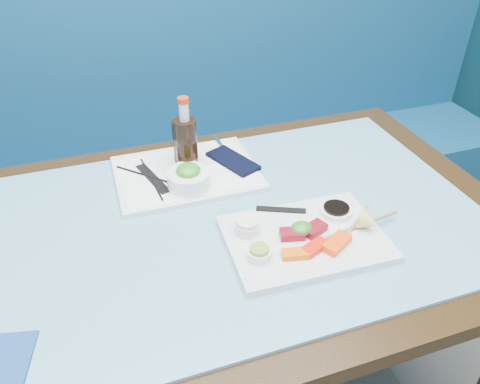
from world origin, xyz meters
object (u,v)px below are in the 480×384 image
object	(u,v)px
serving_tray	(187,173)
seaweed_bowl	(189,179)
dining_table	(233,247)
sashimi_plate	(305,239)
booth_bench	(173,173)
cola_bottle_body	(187,149)
cola_glass	(184,142)

from	to	relation	value
serving_tray	seaweed_bowl	world-z (taller)	seaweed_bowl
dining_table	sashimi_plate	bearing A→B (deg)	-44.99
dining_table	serving_tray	size ratio (longest dim) A/B	3.65
booth_bench	cola_bottle_body	world-z (taller)	booth_bench
serving_tray	sashimi_plate	bearing A→B (deg)	-61.50
booth_bench	cola_glass	distance (m)	0.72
cola_glass	cola_bottle_body	bearing A→B (deg)	-94.34
dining_table	cola_glass	xyz separation A→B (m)	(-0.05, 0.28, 0.17)
booth_bench	dining_table	distance (m)	0.89
cola_glass	cola_bottle_body	xyz separation A→B (m)	(-0.00, -0.05, 0.01)
booth_bench	cola_glass	xyz separation A→B (m)	(-0.05, -0.56, 0.46)
booth_bench	cola_bottle_body	distance (m)	0.77
dining_table	cola_bottle_body	world-z (taller)	cola_bottle_body
sashimi_plate	cola_bottle_body	size ratio (longest dim) A/B	2.11
dining_table	sashimi_plate	distance (m)	0.21
serving_tray	cola_glass	xyz separation A→B (m)	(0.01, 0.05, 0.07)
serving_tray	cola_glass	distance (m)	0.09
booth_bench	seaweed_bowl	xyz separation A→B (m)	(-0.07, -0.69, 0.42)
sashimi_plate	dining_table	bearing A→B (deg)	137.24
sashimi_plate	cola_bottle_body	xyz separation A→B (m)	(-0.18, 0.36, 0.08)
cola_glass	dining_table	bearing A→B (deg)	-79.97
sashimi_plate	cola_glass	distance (m)	0.46
serving_tray	cola_glass	world-z (taller)	cola_glass
booth_bench	serving_tray	xyz separation A→B (m)	(-0.06, -0.61, 0.39)
booth_bench	sashimi_plate	distance (m)	1.05
cola_bottle_body	booth_bench	bearing A→B (deg)	84.97
cola_bottle_body	cola_glass	bearing A→B (deg)	85.66
serving_tray	dining_table	bearing A→B (deg)	-74.82
dining_table	serving_tray	distance (m)	0.25
booth_bench	cola_bottle_body	xyz separation A→B (m)	(-0.05, -0.61, 0.47)
booth_bench	seaweed_bowl	distance (m)	0.81
serving_tray	cola_bottle_body	xyz separation A→B (m)	(0.01, 0.00, 0.08)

